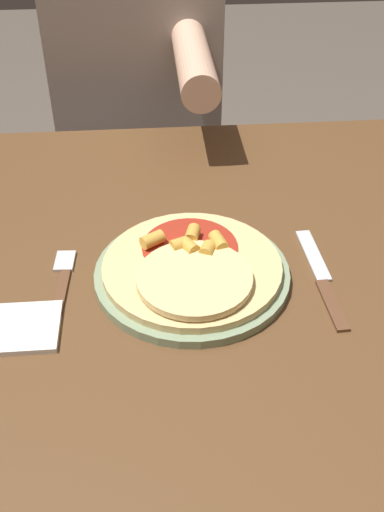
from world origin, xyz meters
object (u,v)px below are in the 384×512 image
Objects in this scene: plate at (192,274)px; person_diner at (139,105)px; pizza at (192,267)px; dining_table at (206,323)px; fork at (62,284)px; knife at (322,278)px.

plate is 0.72m from person_diner.
pizza is at bearing -90.46° from plate.
plate is at bearing -84.35° from person_diner.
dining_table is 0.14m from pizza.
person_diner is (0.12, 0.71, -0.06)m from fork.
person_diner is (-0.07, 0.71, -0.06)m from plate.
fork is 0.37m from knife.
pizza is at bearing -1.00° from fork.
plate reaches higher than dining_table.
pizza is 0.72m from person_diner.
plate is (-0.02, -0.01, 0.11)m from dining_table.
plate is 1.09× the size of pizza.
dining_table is 4.22× the size of plate.
fork is at bearing -175.78° from dining_table.
pizza is 1.45× the size of fork.
pizza is (-0.02, -0.02, 0.13)m from dining_table.
pizza is 0.19m from fork.
dining_table is at bearing 30.59° from plate.
person_diner reaches higher than pizza.
knife is (0.19, -0.02, -0.00)m from plate.
person_diner reaches higher than fork.
person_diner is (-0.09, 0.70, 0.05)m from dining_table.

